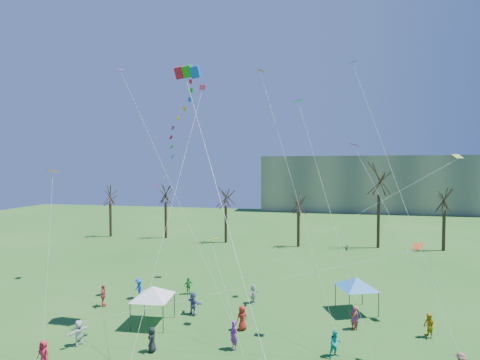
% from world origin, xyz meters
% --- Properties ---
extents(distant_building, '(60.00, 14.00, 15.00)m').
position_xyz_m(distant_building, '(22.00, 82.00, 7.50)').
color(distant_building, gray).
rests_on(distant_building, ground).
extents(bare_tree_row, '(68.89, 7.38, 12.32)m').
position_xyz_m(bare_tree_row, '(3.46, 36.63, 7.16)').
color(bare_tree_row, black).
rests_on(bare_tree_row, ground).
extents(big_box_kite, '(5.12, 6.82, 21.51)m').
position_xyz_m(big_box_kite, '(-5.21, 7.47, 14.09)').
color(big_box_kite, red).
rests_on(big_box_kite, ground).
extents(canopy_tent_white, '(3.80, 3.80, 2.85)m').
position_xyz_m(canopy_tent_white, '(-7.59, 7.91, 2.42)').
color(canopy_tent_white, '#3F3F44').
rests_on(canopy_tent_white, ground).
extents(canopy_tent_blue, '(3.56, 3.56, 2.84)m').
position_xyz_m(canopy_tent_blue, '(7.75, 13.00, 2.40)').
color(canopy_tent_blue, '#3F3F44').
rests_on(canopy_tent_blue, ground).
extents(festival_crowd, '(26.14, 14.59, 1.85)m').
position_xyz_m(festival_crowd, '(-1.26, 7.06, 0.84)').
color(festival_crowd, red).
rests_on(festival_crowd, ground).
extents(small_kites_aloft, '(31.41, 18.76, 32.63)m').
position_xyz_m(small_kites_aloft, '(0.34, 11.13, 13.96)').
color(small_kites_aloft, orange).
rests_on(small_kites_aloft, ground).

